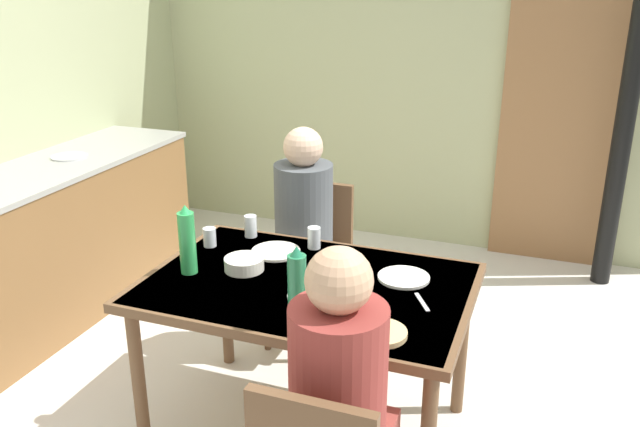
{
  "coord_description": "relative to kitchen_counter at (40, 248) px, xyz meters",
  "views": [
    {
      "loc": [
        1.15,
        -2.3,
        1.95
      ],
      "look_at": [
        0.24,
        0.15,
        0.99
      ],
      "focal_mm": 37.39,
      "sensor_mm": 36.0,
      "label": 1
    }
  ],
  "objects": [
    {
      "name": "kitchen_counter",
      "position": [
        0.0,
        0.0,
        0.0
      ],
      "size": [
        0.61,
        2.29,
        0.91
      ],
      "color": "brown",
      "rests_on": "ground_plane"
    },
    {
      "name": "cutlery_knife_near",
      "position": [
        2.29,
        -0.43,
        0.29
      ],
      "size": [
        0.09,
        0.14,
        0.0
      ],
      "primitive_type": "cube",
      "rotation": [
        0.0,
        0.0,
        5.23
      ],
      "color": "silver",
      "rests_on": "dining_table"
    },
    {
      "name": "dinner_plate_far_center",
      "position": [
        2.18,
        -0.25,
        0.29
      ],
      "size": [
        0.22,
        0.22,
        0.01
      ],
      "primitive_type": "cylinder",
      "color": "white",
      "rests_on": "dining_table"
    },
    {
      "name": "person_far_diner",
      "position": [
        1.52,
        0.25,
        0.33
      ],
      "size": [
        0.3,
        0.37,
        0.77
      ],
      "rotation": [
        0.0,
        0.0,
        3.14
      ],
      "color": "#47554D",
      "rests_on": "ground_plane"
    },
    {
      "name": "drinking_glass_spare_center",
      "position": [
        1.71,
        -0.07,
        0.34
      ],
      "size": [
        0.06,
        0.06,
        0.1
      ],
      "primitive_type": "cylinder",
      "color": "silver",
      "rests_on": "dining_table"
    },
    {
      "name": "cutlery_fork_near",
      "position": [
        1.94,
        -0.22,
        0.29
      ],
      "size": [
        0.15,
        0.04,
        0.0
      ],
      "primitive_type": "cube",
      "rotation": [
        0.0,
        0.0,
        0.14
      ],
      "color": "silver",
      "rests_on": "dining_table"
    },
    {
      "name": "door_wooden",
      "position": [
        2.71,
        1.95,
        0.55
      ],
      "size": [
        0.8,
        0.05,
        2.0
      ],
      "primitive_type": "cube",
      "color": "olive",
      "rests_on": "ground_plane"
    },
    {
      "name": "wall_back",
      "position": [
        1.57,
        2.03,
        0.91
      ],
      "size": [
        4.01,
        0.1,
        2.72
      ],
      "primitive_type": "cube",
      "color": "#ACB286",
      "rests_on": "ground_plane"
    },
    {
      "name": "water_bottle_green_far",
      "position": [
        1.31,
        -0.5,
        0.43
      ],
      "size": [
        0.07,
        0.07,
        0.3
      ],
      "color": "green",
      "rests_on": "dining_table"
    },
    {
      "name": "dinner_plate_near_left",
      "position": [
        1.88,
        -0.54,
        0.29
      ],
      "size": [
        0.2,
        0.2,
        0.01
      ],
      "primitive_type": "cylinder",
      "color": "white",
      "rests_on": "dining_table"
    },
    {
      "name": "bread_plate_sliced",
      "position": [
        2.21,
        -0.72,
        0.3
      ],
      "size": [
        0.19,
        0.19,
        0.02
      ],
      "primitive_type": "cylinder",
      "color": "#DBB77A",
      "rests_on": "dining_table"
    },
    {
      "name": "dinner_plate_near_right",
      "position": [
        1.57,
        -0.19,
        0.29
      ],
      "size": [
        0.22,
        0.22,
        0.01
      ],
      "primitive_type": "cylinder",
      "color": "white",
      "rests_on": "dining_table"
    },
    {
      "name": "ground_plane",
      "position": [
        1.57,
        -0.42,
        -0.45
      ],
      "size": [
        6.36,
        6.36,
        0.0
      ],
      "primitive_type": "plane",
      "color": "silver"
    },
    {
      "name": "dining_table",
      "position": [
        1.81,
        -0.42,
        0.21
      ],
      "size": [
        1.34,
        0.9,
        0.74
      ],
      "color": "brown",
      "rests_on": "ground_plane"
    },
    {
      "name": "drinking_glass_by_near_diner",
      "position": [
        1.25,
        -0.22,
        0.33
      ],
      "size": [
        0.06,
        0.06,
        0.09
      ],
      "primitive_type": "cylinder",
      "color": "silver",
      "rests_on": "dining_table"
    },
    {
      "name": "chair_far_diner",
      "position": [
        1.52,
        0.38,
        0.05
      ],
      "size": [
        0.4,
        0.4,
        0.87
      ],
      "rotation": [
        0.0,
        0.0,
        3.14
      ],
      "color": "brown",
      "rests_on": "ground_plane"
    },
    {
      "name": "person_near_diner",
      "position": [
        2.18,
        -1.09,
        0.33
      ],
      "size": [
        0.3,
        0.37,
        0.77
      ],
      "color": "brown",
      "rests_on": "ground_plane"
    },
    {
      "name": "water_bottle_green_near",
      "position": [
        1.91,
        -0.76,
        0.44
      ],
      "size": [
        0.07,
        0.07,
        0.31
      ],
      "color": "#287A4E",
      "rests_on": "dining_table"
    },
    {
      "name": "drinking_glass_by_far_diner",
      "position": [
        1.37,
        -0.05,
        0.34
      ],
      "size": [
        0.06,
        0.06,
        0.11
      ],
      "primitive_type": "cylinder",
      "color": "silver",
      "rests_on": "dining_table"
    },
    {
      "name": "stove_pipe_column",
      "position": [
        3.07,
        1.68,
        0.91
      ],
      "size": [
        0.12,
        0.12,
        2.72
      ],
      "primitive_type": "cylinder",
      "color": "black",
      "rests_on": "ground_plane"
    },
    {
      "name": "serving_bowl_center",
      "position": [
        1.51,
        -0.4,
        0.32
      ],
      "size": [
        0.17,
        0.17,
        0.05
      ],
      "primitive_type": "cylinder",
      "color": "silver",
      "rests_on": "dining_table"
    }
  ]
}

